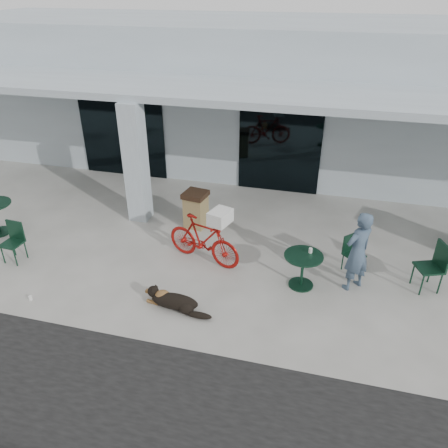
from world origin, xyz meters
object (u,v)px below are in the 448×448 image
(cafe_table_far, at_px, (302,271))
(trash_receptacle, at_px, (196,209))
(cafe_chair_far_b, at_px, (429,267))
(cafe_chair_near, at_px, (12,243))
(dog, at_px, (175,301))
(cafe_chair_far_a, at_px, (354,255))
(bicycle, at_px, (203,240))
(person, at_px, (357,252))

(cafe_table_far, xyz_separation_m, trash_receptacle, (-2.92, 1.89, 0.10))
(cafe_table_far, xyz_separation_m, cafe_chair_far_b, (2.50, 0.54, 0.16))
(cafe_table_far, distance_m, trash_receptacle, 3.48)
(cafe_chair_near, relative_size, cafe_chair_far_b, 0.88)
(dog, bearing_deg, cafe_chair_far_b, 31.22)
(cafe_table_far, relative_size, cafe_chair_far_a, 0.94)
(bicycle, relative_size, cafe_table_far, 2.30)
(dog, distance_m, cafe_chair_far_b, 5.20)
(cafe_table_far, distance_m, cafe_chair_far_b, 2.57)
(person, bearing_deg, trash_receptacle, -67.49)
(dog, bearing_deg, trash_receptacle, 110.17)
(person, xyz_separation_m, trash_receptacle, (-3.96, 1.67, -0.40))
(cafe_table_far, relative_size, person, 0.46)
(dog, bearing_deg, bicycle, 97.60)
(bicycle, relative_size, dog, 1.70)
(cafe_chair_far_b, bearing_deg, person, -98.56)
(cafe_chair_far_b, xyz_separation_m, trash_receptacle, (-5.42, 1.35, -0.05))
(cafe_table_far, bearing_deg, trash_receptacle, 147.08)
(bicycle, xyz_separation_m, dog, (-0.06, -1.73, -0.38))
(cafe_table_far, bearing_deg, cafe_chair_near, -173.75)
(cafe_table_far, relative_size, trash_receptacle, 0.84)
(cafe_chair_far_b, bearing_deg, cafe_table_far, -98.81)
(trash_receptacle, bearing_deg, cafe_chair_far_b, -13.99)
(cafe_chair_far_a, relative_size, trash_receptacle, 0.89)
(cafe_chair_far_a, xyz_separation_m, cafe_chair_far_b, (1.46, -0.27, 0.11))
(bicycle, height_order, cafe_chair_far_b, bicycle)
(cafe_chair_far_b, bearing_deg, trash_receptacle, -124.95)
(bicycle, bearing_deg, cafe_chair_far_a, -65.30)
(bicycle, xyz_separation_m, person, (3.30, -0.16, 0.32))
(cafe_table_far, bearing_deg, bicycle, 170.61)
(cafe_chair_far_b, relative_size, person, 0.61)
(bicycle, height_order, dog, bicycle)
(dog, xyz_separation_m, cafe_table_far, (2.32, 1.36, 0.20))
(cafe_chair_near, xyz_separation_m, cafe_chair_far_b, (8.94, 1.24, 0.06))
(cafe_table_far, height_order, cafe_chair_far_a, cafe_chair_far_a)
(cafe_chair_near, xyz_separation_m, cafe_table_far, (6.44, 0.70, -0.09))
(dog, relative_size, trash_receptacle, 1.14)
(bicycle, distance_m, trash_receptacle, 1.66)
(cafe_chair_near, bearing_deg, dog, -5.07)
(person, bearing_deg, dog, -19.45)
(dog, xyz_separation_m, cafe_chair_far_a, (3.36, 2.17, 0.24))
(bicycle, bearing_deg, trash_receptacle, 40.71)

